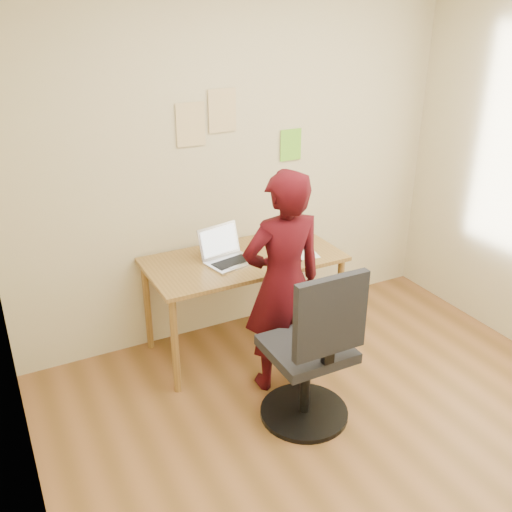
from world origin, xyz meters
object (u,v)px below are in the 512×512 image
desk (243,268)px  phone (292,260)px  office_chair (313,359)px  person (283,284)px  laptop (227,254)px

desk → phone: (0.28, -0.21, 0.09)m
phone → office_chair: office_chair is taller
desk → phone: 0.36m
person → office_chair: bearing=88.4°
laptop → person: size_ratio=0.25×
desk → phone: size_ratio=9.98×
phone → person: 0.41m
person → laptop: bearing=-69.7°
laptop → phone: 0.47m
phone → person: person is taller
desk → laptop: laptop is taller
phone → office_chair: (-0.30, -0.76, -0.28)m
phone → desk: bearing=114.1°
desk → laptop: 0.19m
desk → person: bearing=-87.1°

